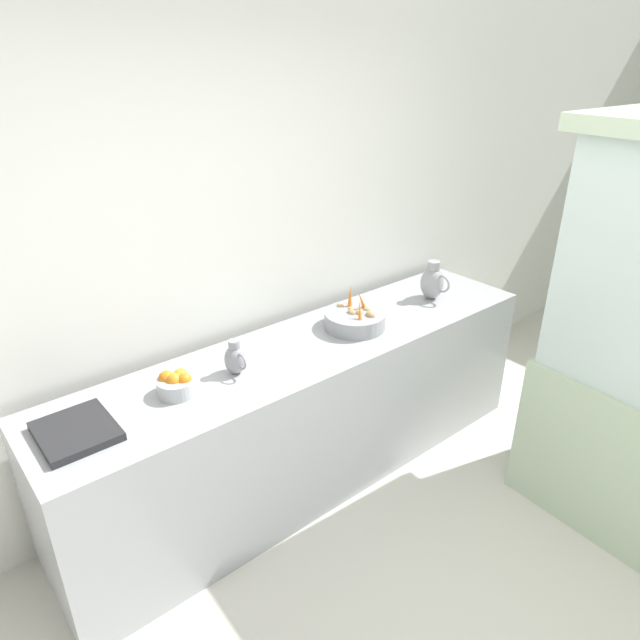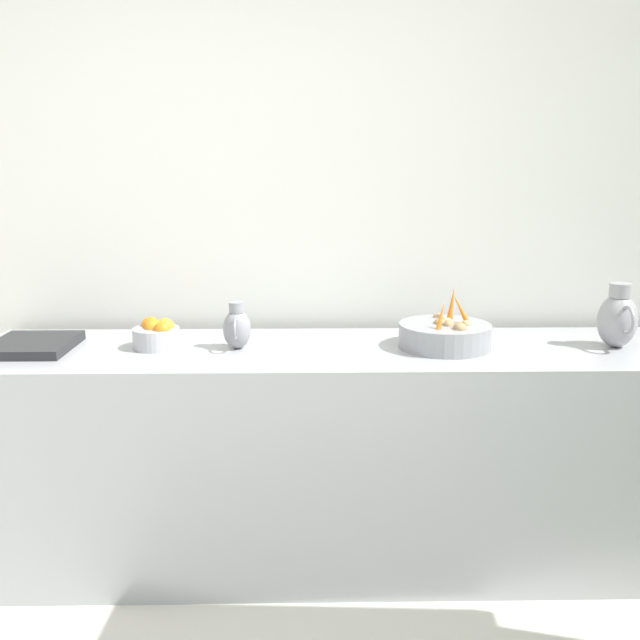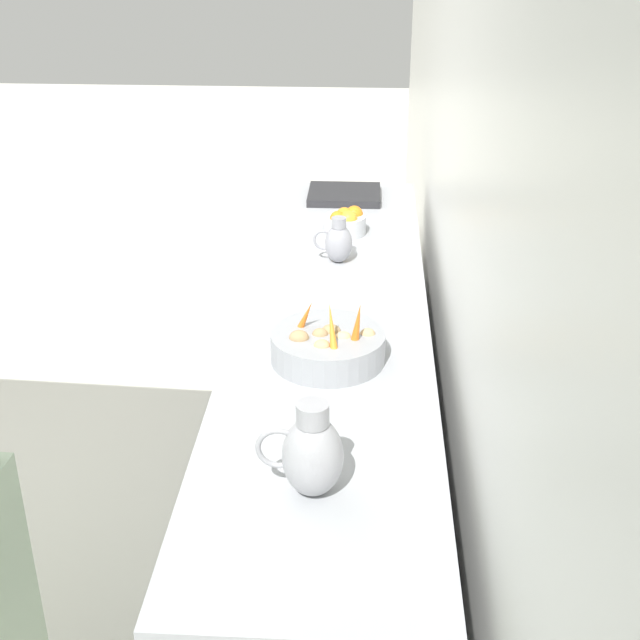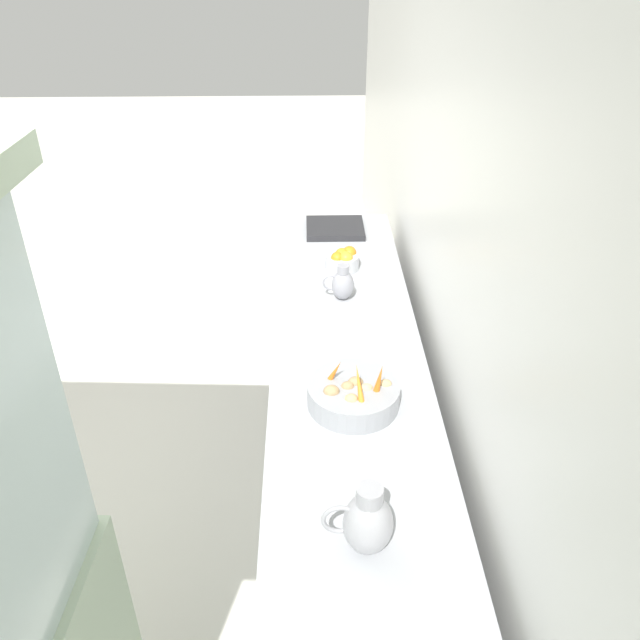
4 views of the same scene
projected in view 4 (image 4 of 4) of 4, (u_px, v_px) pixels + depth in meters
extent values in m
plane|color=beige|center=(64.00, 459.00, 3.54)|extent=(15.80, 15.80, 0.00)
cube|color=silver|center=(499.00, 287.00, 2.10)|extent=(0.10, 8.82, 3.00)
cube|color=#9EA0A5|center=(346.00, 430.00, 3.08)|extent=(0.66, 2.98, 0.89)
cylinder|color=gray|center=(353.00, 395.00, 2.52)|extent=(0.36, 0.36, 0.09)
torus|color=gray|center=(353.00, 403.00, 2.55)|extent=(0.21, 0.21, 0.01)
cone|color=orange|center=(359.00, 386.00, 2.42)|extent=(0.05, 0.11, 0.15)
cone|color=orange|center=(379.00, 381.00, 2.44)|extent=(0.06, 0.06, 0.16)
cone|color=orange|center=(335.00, 372.00, 2.50)|extent=(0.08, 0.06, 0.13)
ellipsoid|color=#9E7F56|center=(348.00, 387.00, 2.49)|extent=(0.05, 0.04, 0.04)
ellipsoid|color=tan|center=(385.00, 384.00, 2.51)|extent=(0.05, 0.04, 0.04)
ellipsoid|color=tan|center=(366.00, 388.00, 2.49)|extent=(0.05, 0.04, 0.04)
ellipsoid|color=#9E7F56|center=(356.00, 382.00, 2.52)|extent=(0.06, 0.05, 0.04)
ellipsoid|color=#9E7F56|center=(331.00, 391.00, 2.47)|extent=(0.06, 0.05, 0.05)
ellipsoid|color=tan|center=(351.00, 399.00, 2.43)|extent=(0.05, 0.04, 0.04)
cylinder|color=#ADAFB5|center=(342.00, 262.00, 3.48)|extent=(0.18, 0.18, 0.08)
sphere|color=orange|center=(346.00, 258.00, 3.43)|extent=(0.07, 0.07, 0.07)
sphere|color=orange|center=(342.00, 255.00, 3.46)|extent=(0.07, 0.07, 0.07)
sphere|color=orange|center=(349.00, 253.00, 3.48)|extent=(0.08, 0.08, 0.08)
sphere|color=orange|center=(337.00, 258.00, 3.43)|extent=(0.07, 0.07, 0.07)
ellipsoid|color=#939399|center=(368.00, 524.00, 1.93)|extent=(0.15, 0.15, 0.21)
cylinder|color=#939399|center=(370.00, 495.00, 1.86)|extent=(0.08, 0.08, 0.06)
torus|color=#939399|center=(340.00, 520.00, 1.91)|extent=(0.11, 0.01, 0.11)
ellipsoid|color=gray|center=(343.00, 285.00, 3.19)|extent=(0.11, 0.11, 0.15)
cylinder|color=gray|center=(343.00, 269.00, 3.14)|extent=(0.06, 0.06, 0.04)
torus|color=gray|center=(331.00, 283.00, 3.18)|extent=(0.08, 0.01, 0.08)
cube|color=#232326|center=(335.00, 228.00, 3.89)|extent=(0.34, 0.30, 0.04)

